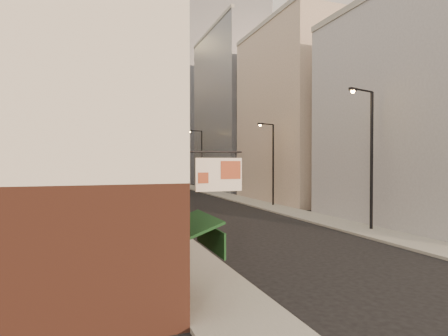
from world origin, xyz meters
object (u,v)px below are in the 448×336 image
Objects in this scene: streetlamp_far at (200,156)px; traffic_light_left at (127,170)px; streetlamp_mid at (272,159)px; traffic_light_right at (213,167)px; clock_tower at (129,112)px; streetlamp_near at (369,151)px; white_tower at (183,103)px.

traffic_light_left is at bearing -139.08° from streetlamp_far.
streetlamp_mid is 1.70× the size of traffic_light_right.
streetlamp_near is (7.76, -80.75, -12.35)m from clock_tower.
white_tower is 54.02m from streetlamp_mid.
streetlamp_near is 0.94× the size of streetlamp_far.
streetlamp_mid is (0.25, 14.59, -0.44)m from streetlamp_near.
streetlamp_mid is at bearing 162.18° from traffic_light_left.
clock_tower is 43.00m from streetlamp_far.
traffic_light_left is (-13.48, 10.63, -1.17)m from streetlamp_mid.
traffic_light_right is at bearing -80.11° from clock_tower.
streetlamp_far is (-0.28, 25.60, 0.76)m from streetlamp_mid.
traffic_light_right is (0.32, 34.41, -1.43)m from streetlamp_near.
streetlamp_mid is (-2.99, -52.15, -13.76)m from white_tower.
traffic_light_left is (-13.23, 25.22, -1.62)m from streetlamp_near.
clock_tower reaches higher than streetlamp_mid.
streetlamp_mid is (8.01, -66.15, -12.79)m from clock_tower.
streetlamp_mid is at bearing 73.44° from streetlamp_near.
white_tower is 4.90× the size of streetlamp_mid.
streetlamp_far is at bearing -79.21° from clock_tower.
streetlamp_near is 40.20m from streetlamp_far.
traffic_light_left is at bearing -95.63° from clock_tower.
streetlamp_near is at bearing 138.11° from traffic_light_left.
clock_tower is 4.57× the size of streetlamp_far.
clock_tower is at bearing 93.12° from streetlamp_far.
streetlamp_mid is at bearing -97.05° from streetlamp_far.
clock_tower is 17.83m from white_tower.
clock_tower is at bearing 79.92° from streetlamp_near.
clock_tower is 8.98× the size of traffic_light_right.
streetlamp_far is 1.96× the size of traffic_light_left.
streetlamp_near is at bearing -97.63° from streetlamp_far.
streetlamp_far reaches higher than streetlamp_mid.
traffic_light_right is at bearing 70.73° from streetlamp_mid.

